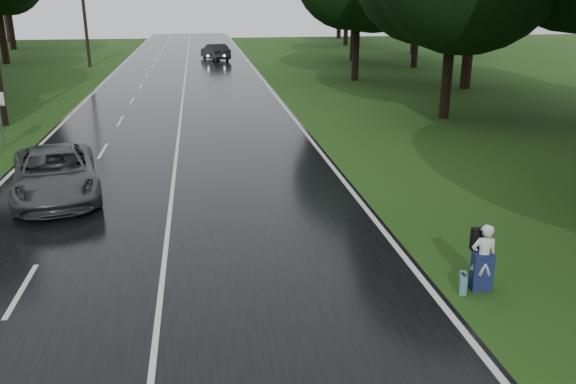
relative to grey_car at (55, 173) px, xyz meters
name	(u,v)px	position (x,y,z in m)	size (l,w,h in m)	color
ground	(157,330)	(3.59, -8.39, -0.80)	(160.00, 160.00, 0.00)	#234815
road	(180,120)	(3.59, 11.61, -0.78)	(12.00, 140.00, 0.04)	black
lane_center	(180,119)	(3.59, 11.61, -0.75)	(0.12, 140.00, 0.01)	silver
grey_car	(55,173)	(0.00, 0.00, 0.00)	(2.51, 5.45, 1.51)	#434748
far_car	(215,52)	(6.36, 40.31, 0.01)	(1.62, 4.65, 1.53)	black
hitchhiker	(483,260)	(10.49, -7.77, -0.09)	(0.59, 0.54, 1.53)	silver
suitcase	(463,283)	(10.09, -7.77, -0.62)	(0.15, 0.51, 0.36)	teal
utility_pole_mid	(6,125)	(-4.91, 11.69, -0.80)	(1.80, 0.28, 9.80)	black
utility_pole_far	(90,67)	(-4.91, 36.46, -0.80)	(1.80, 0.28, 9.45)	black
road_sign_b	(5,148)	(-3.61, 6.95, -0.80)	(0.56, 0.10, 2.34)	white
tree_left_f	(7,64)	(-12.96, 40.00, -0.80)	(10.69, 10.69, 16.70)	black
tree_right_d	(443,118)	(17.19, 10.13, -0.80)	(8.66, 8.66, 13.54)	black
tree_right_e	(355,80)	(16.23, 24.59, -0.80)	(8.89, 8.89, 13.90)	black
tree_right_f	(353,61)	(19.48, 37.52, -0.80)	(8.70, 8.70, 13.60)	black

